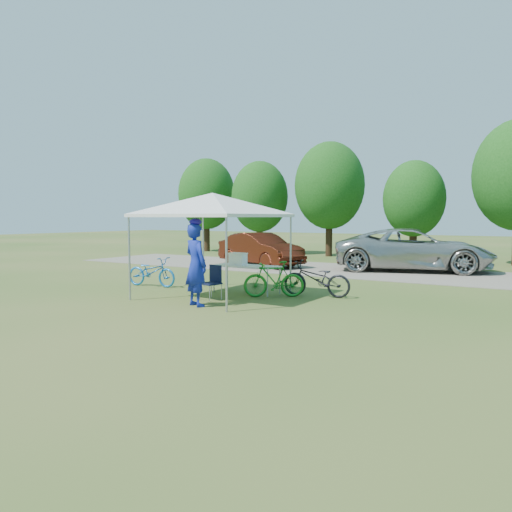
{
  "coord_description": "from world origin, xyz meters",
  "views": [
    {
      "loc": [
        7.85,
        -10.42,
        2.1
      ],
      "look_at": [
        0.08,
        2.0,
        0.96
      ],
      "focal_mm": 35.0,
      "sensor_mm": 36.0,
      "label": 1
    }
  ],
  "objects": [
    {
      "name": "ground",
      "position": [
        0.0,
        0.0,
        0.0
      ],
      "size": [
        100.0,
        100.0,
        0.0
      ],
      "primitive_type": "plane",
      "color": "#2D5119",
      "rests_on": "ground"
    },
    {
      "name": "minivan",
      "position": [
        2.79,
        9.2,
        0.84
      ],
      "size": [
        6.46,
        4.28,
        1.65
      ],
      "primitive_type": "imported",
      "rotation": [
        0.0,
        0.0,
        1.85
      ],
      "color": "#B1B0AD",
      "rests_on": "gravel_strip"
    },
    {
      "name": "folding_chair",
      "position": [
        0.18,
        -0.25,
        0.51
      ],
      "size": [
        0.53,
        0.55,
        0.87
      ],
      "rotation": [
        0.0,
        0.0,
        -0.22
      ],
      "color": "black",
      "rests_on": "ground"
    },
    {
      "name": "folding_table",
      "position": [
        0.31,
        1.12,
        0.72
      ],
      "size": [
        1.86,
        0.78,
        0.77
      ],
      "color": "white",
      "rests_on": "ground"
    },
    {
      "name": "bike_green",
      "position": [
        1.36,
        0.84,
        0.48
      ],
      "size": [
        1.56,
        1.27,
        0.95
      ],
      "primitive_type": "imported",
      "rotation": [
        0.0,
        0.0,
        -0.97
      ],
      "color": "#18701C",
      "rests_on": "ground"
    },
    {
      "name": "ice_cream_cup",
      "position": [
        0.9,
        1.07,
        0.8
      ],
      "size": [
        0.08,
        0.08,
        0.06
      ],
      "primitive_type": "cylinder",
      "color": "#AEC62E",
      "rests_on": "folding_table"
    },
    {
      "name": "treeline",
      "position": [
        -0.29,
        14.05,
        3.53
      ],
      "size": [
        24.89,
        4.28,
        6.3
      ],
      "color": "#382314",
      "rests_on": "ground"
    },
    {
      "name": "bike_dark",
      "position": [
        2.27,
        1.51,
        0.48
      ],
      "size": [
        1.89,
        0.87,
        0.95
      ],
      "primitive_type": "imported",
      "rotation": [
        0.0,
        0.0,
        -1.44
      ],
      "color": "black",
      "rests_on": "ground"
    },
    {
      "name": "bike_blue",
      "position": [
        -2.8,
        0.63,
        0.45
      ],
      "size": [
        1.76,
        0.77,
        0.9
      ],
      "primitive_type": "imported",
      "rotation": [
        0.0,
        0.0,
        1.68
      ],
      "color": "blue",
      "rests_on": "ground"
    },
    {
      "name": "gravel_strip",
      "position": [
        0.0,
        8.0,
        0.01
      ],
      "size": [
        24.0,
        5.0,
        0.02
      ],
      "primitive_type": "cube",
      "color": "gray",
      "rests_on": "ground"
    },
    {
      "name": "cyclist",
      "position": [
        0.45,
        -1.26,
        0.98
      ],
      "size": [
        0.83,
        0.69,
        1.96
      ],
      "primitive_type": "imported",
      "rotation": [
        0.0,
        0.0,
        2.79
      ],
      "color": "#122194",
      "rests_on": "ground"
    },
    {
      "name": "canopy",
      "position": [
        0.0,
        0.0,
        2.65
      ],
      "size": [
        4.53,
        4.53,
        3.0
      ],
      "color": "#A5A5AA",
      "rests_on": "ground"
    },
    {
      "name": "sedan",
      "position": [
        -3.31,
        7.75,
        0.72
      ],
      "size": [
        4.51,
        2.81,
        1.4
      ],
      "primitive_type": "imported",
      "rotation": [
        0.0,
        0.0,
        1.23
      ],
      "color": "#46170B",
      "rests_on": "gravel_strip"
    },
    {
      "name": "cooler",
      "position": [
        0.03,
        1.12,
        0.94
      ],
      "size": [
        0.47,
        0.32,
        0.34
      ],
      "color": "white",
      "rests_on": "folding_table"
    }
  ]
}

